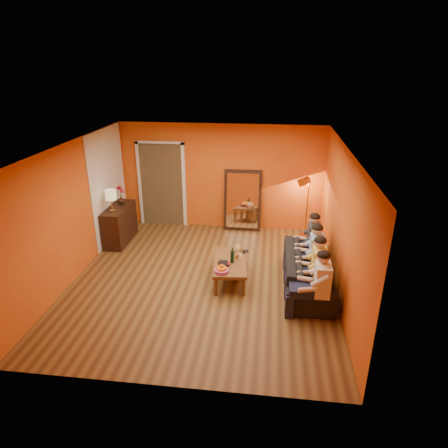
# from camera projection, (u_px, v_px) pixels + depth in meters

# --- Properties ---
(room_shell) EXTENTS (5.00, 5.50, 2.60)m
(room_shell) POSITION_uv_depth(u_px,v_px,m) (205.00, 211.00, 7.63)
(room_shell) COLOR brown
(room_shell) RESTS_ON ground
(white_accent) EXTENTS (0.02, 1.90, 2.58)m
(white_accent) POSITION_uv_depth(u_px,v_px,m) (109.00, 185.00, 9.18)
(white_accent) COLOR white
(white_accent) RESTS_ON wall_left
(doorway_recess) EXTENTS (1.06, 0.30, 2.10)m
(doorway_recess) POSITION_uv_depth(u_px,v_px,m) (163.00, 184.00, 10.15)
(doorway_recess) COLOR #3F2D19
(doorway_recess) RESTS_ON floor
(door_jamb_left) EXTENTS (0.08, 0.06, 2.20)m
(door_jamb_left) POSITION_uv_depth(u_px,v_px,m) (140.00, 184.00, 10.11)
(door_jamb_left) COLOR white
(door_jamb_left) RESTS_ON wall_back
(door_jamb_right) EXTENTS (0.08, 0.06, 2.20)m
(door_jamb_right) POSITION_uv_depth(u_px,v_px,m) (184.00, 186.00, 9.98)
(door_jamb_right) COLOR white
(door_jamb_right) RESTS_ON wall_back
(door_header) EXTENTS (1.22, 0.06, 0.08)m
(door_header) POSITION_uv_depth(u_px,v_px,m) (159.00, 143.00, 9.63)
(door_header) COLOR white
(door_header) RESTS_ON wall_back
(mirror_frame) EXTENTS (0.92, 0.27, 1.51)m
(mirror_frame) POSITION_uv_depth(u_px,v_px,m) (243.00, 200.00, 9.85)
(mirror_frame) COLOR black
(mirror_frame) RESTS_ON floor
(mirror_glass) EXTENTS (0.78, 0.21, 1.35)m
(mirror_glass) POSITION_uv_depth(u_px,v_px,m) (242.00, 201.00, 9.81)
(mirror_glass) COLOR white
(mirror_glass) RESTS_ON mirror_frame
(sideboard) EXTENTS (0.44, 1.18, 0.85)m
(sideboard) POSITION_uv_depth(u_px,v_px,m) (120.00, 224.00, 9.31)
(sideboard) COLOR black
(sideboard) RESTS_ON floor
(table_lamp) EXTENTS (0.24, 0.24, 0.51)m
(table_lamp) POSITION_uv_depth(u_px,v_px,m) (111.00, 201.00, 8.77)
(table_lamp) COLOR beige
(table_lamp) RESTS_ON sideboard
(sofa) EXTENTS (2.21, 0.87, 0.65)m
(sofa) POSITION_uv_depth(u_px,v_px,m) (308.00, 270.00, 7.52)
(sofa) COLOR black
(sofa) RESTS_ON floor
(coffee_table) EXTENTS (0.74, 1.28, 0.42)m
(coffee_table) POSITION_uv_depth(u_px,v_px,m) (230.00, 271.00, 7.72)
(coffee_table) COLOR brown
(coffee_table) RESTS_ON floor
(floor_lamp) EXTENTS (0.34, 0.29, 1.44)m
(floor_lamp) POSITION_uv_depth(u_px,v_px,m) (307.00, 209.00, 9.43)
(floor_lamp) COLOR gold
(floor_lamp) RESTS_ON floor
(dog) EXTENTS (0.37, 0.55, 0.63)m
(dog) POSITION_uv_depth(u_px,v_px,m) (239.00, 261.00, 7.87)
(dog) COLOR tan
(dog) RESTS_ON floor
(person_far_left) EXTENTS (0.70, 0.44, 1.22)m
(person_far_left) POSITION_uv_depth(u_px,v_px,m) (322.00, 285.00, 6.48)
(person_far_left) COLOR beige
(person_far_left) RESTS_ON sofa
(person_mid_left) EXTENTS (0.70, 0.44, 1.22)m
(person_mid_left) POSITION_uv_depth(u_px,v_px,m) (319.00, 268.00, 6.98)
(person_mid_left) COLOR gold
(person_mid_left) RESTS_ON sofa
(person_mid_right) EXTENTS (0.70, 0.44, 1.22)m
(person_mid_right) POSITION_uv_depth(u_px,v_px,m) (316.00, 254.00, 7.48)
(person_mid_right) COLOR #87AAD2
(person_mid_right) RESTS_ON sofa
(person_far_right) EXTENTS (0.70, 0.44, 1.22)m
(person_far_right) POSITION_uv_depth(u_px,v_px,m) (313.00, 242.00, 7.99)
(person_far_right) COLOR #2E2E33
(person_far_right) RESTS_ON sofa
(fruit_bowl) EXTENTS (0.26, 0.26, 0.16)m
(fruit_bowl) POSITION_uv_depth(u_px,v_px,m) (222.00, 268.00, 7.21)
(fruit_bowl) COLOR #CD4899
(fruit_bowl) RESTS_ON coffee_table
(wine_bottle) EXTENTS (0.07, 0.07, 0.31)m
(wine_bottle) POSITION_uv_depth(u_px,v_px,m) (232.00, 255.00, 7.53)
(wine_bottle) COLOR black
(wine_bottle) RESTS_ON coffee_table
(tumbler) EXTENTS (0.13, 0.13, 0.09)m
(tumbler) POSITION_uv_depth(u_px,v_px,m) (237.00, 256.00, 7.72)
(tumbler) COLOR #B27F3F
(tumbler) RESTS_ON coffee_table
(laptop) EXTENTS (0.36, 0.26, 0.03)m
(laptop) POSITION_uv_depth(u_px,v_px,m) (241.00, 253.00, 7.93)
(laptop) COLOR black
(laptop) RESTS_ON coffee_table
(book_lower) EXTENTS (0.25, 0.28, 0.02)m
(book_lower) POSITION_uv_depth(u_px,v_px,m) (219.00, 265.00, 7.47)
(book_lower) COLOR black
(book_lower) RESTS_ON coffee_table
(book_mid) EXTENTS (0.23, 0.27, 0.02)m
(book_mid) POSITION_uv_depth(u_px,v_px,m) (220.00, 264.00, 7.47)
(book_mid) COLOR #AE1326
(book_mid) RESTS_ON book_lower
(book_upper) EXTENTS (0.20, 0.25, 0.02)m
(book_upper) POSITION_uv_depth(u_px,v_px,m) (219.00, 263.00, 7.45)
(book_upper) COLOR black
(book_upper) RESTS_ON book_mid
(vase) EXTENTS (0.17, 0.17, 0.18)m
(vase) POSITION_uv_depth(u_px,v_px,m) (121.00, 200.00, 9.34)
(vase) COLOR black
(vase) RESTS_ON sideboard
(flowers) EXTENTS (0.17, 0.17, 0.45)m
(flowers) POSITION_uv_depth(u_px,v_px,m) (120.00, 190.00, 9.24)
(flowers) COLOR #AE1326
(flowers) RESTS_ON vase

